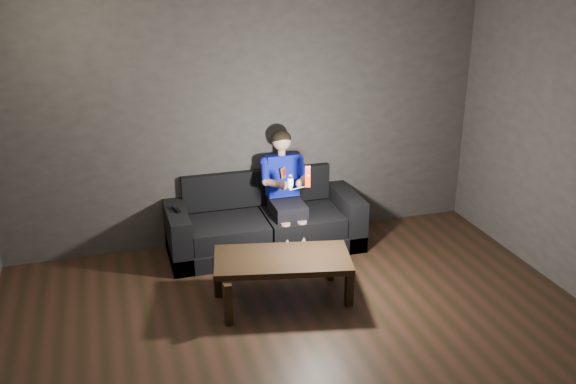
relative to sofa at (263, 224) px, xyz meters
name	(u,v)px	position (x,y,z in m)	size (l,w,h in m)	color
floor	(328,374)	(-0.08, -2.22, -0.25)	(5.00, 5.00, 0.00)	black
back_wall	(247,115)	(-0.08, 0.28, 1.10)	(5.00, 0.04, 2.70)	#35312E
sofa	(263,224)	(0.00, 0.00, 0.00)	(1.97, 0.85, 0.76)	black
child	(285,183)	(0.22, -0.04, 0.45)	(0.48, 0.59, 1.18)	black
wii_remote_red	(308,176)	(0.32, -0.50, 0.67)	(0.07, 0.09, 0.21)	red
nunchuk_white	(290,182)	(0.14, -0.49, 0.63)	(0.09, 0.11, 0.16)	white
wii_remote_black	(176,209)	(-0.89, -0.07, 0.30)	(0.07, 0.15, 0.03)	black
coffee_table	(282,263)	(-0.11, -1.11, 0.12)	(1.27, 0.81, 0.43)	black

